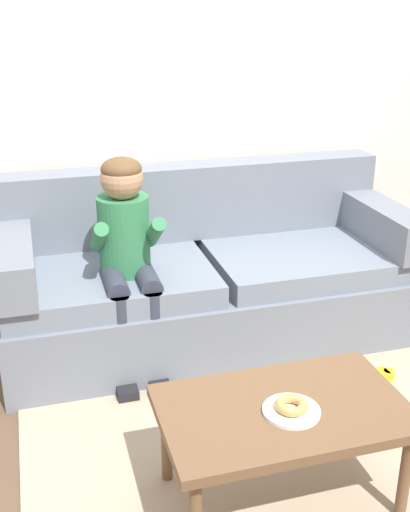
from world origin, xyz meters
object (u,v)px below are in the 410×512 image
at_px(coffee_table, 283,417).
at_px(person_child, 127,246).
at_px(donut, 292,405).
at_px(toy_controller, 374,377).
at_px(couch, 207,280).

relative_size(coffee_table, person_child, 0.83).
relative_size(coffee_table, donut, 7.60).
distance_m(person_child, donut, 1.26).
relative_size(person_child, donut, 9.18).
bearing_deg(toy_controller, donut, -166.94).
bearing_deg(couch, donut, -93.59).
bearing_deg(person_child, toy_controller, -24.42).
height_order(couch, donut, couch).
relative_size(coffee_table, toy_controller, 4.04).
distance_m(person_child, toy_controller, 1.41).
xyz_separation_m(couch, toy_controller, (0.67, -0.73, -0.31)).
xyz_separation_m(couch, coffee_table, (-0.10, -1.35, 0.04)).
bearing_deg(person_child, donut, -71.93).
bearing_deg(coffee_table, donut, -76.14).
relative_size(couch, donut, 18.72).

